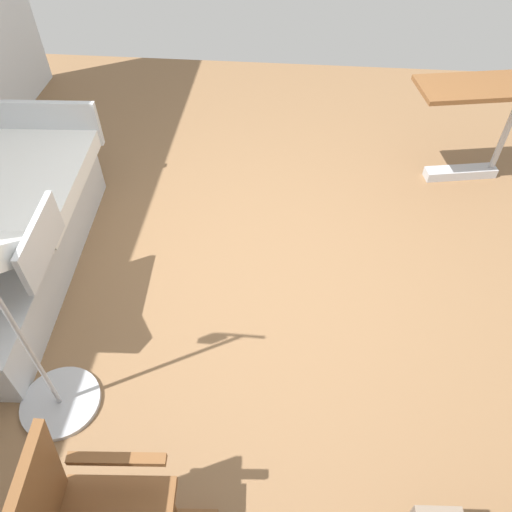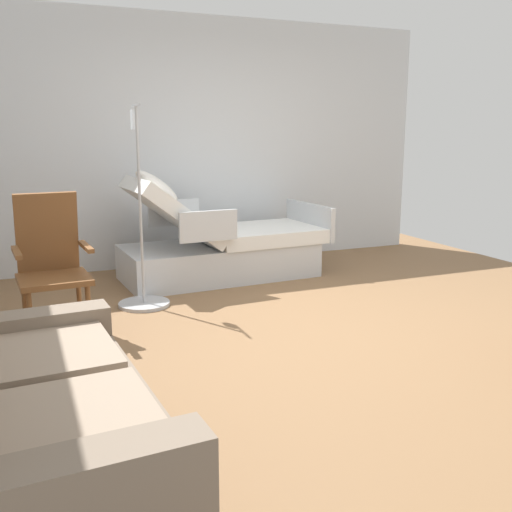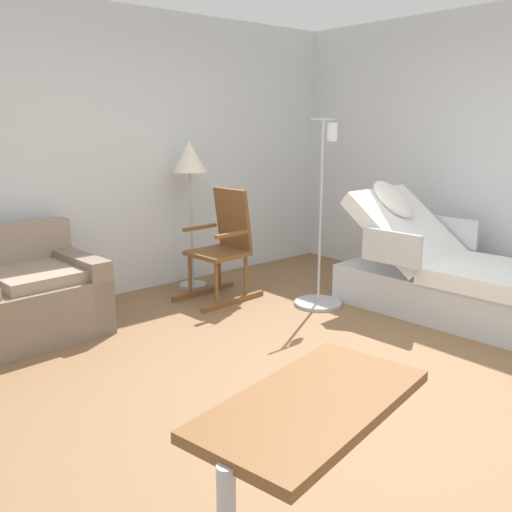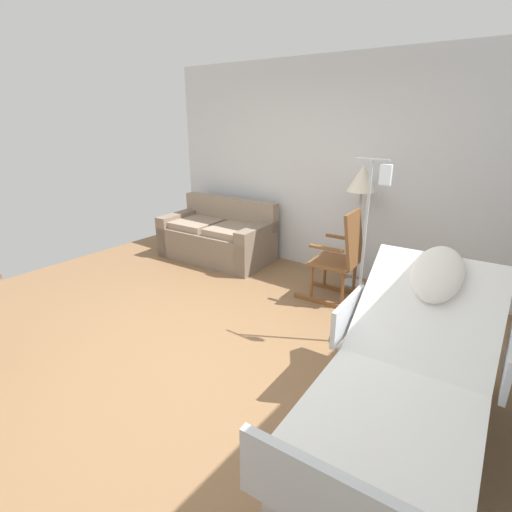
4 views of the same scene
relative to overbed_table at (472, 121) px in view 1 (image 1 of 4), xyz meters
The scene contains 3 objects.
ground_plane 2.05m from the overbed_table, 39.53° to the left, with size 6.42×6.42×0.00m, color olive.
overbed_table is the anchor object (origin of this frame).
iv_pole 3.48m from the overbed_table, 41.80° to the left, with size 0.44×0.44×1.69m.
Camera 1 is at (-0.16, 2.27, 2.62)m, focal length 34.95 mm.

